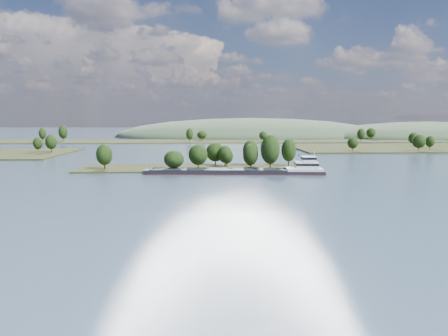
{
  "coord_description": "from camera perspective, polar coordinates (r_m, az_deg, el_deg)",
  "views": [
    {
      "loc": [
        4.59,
        -11.56,
        22.39
      ],
      "look_at": [
        11.0,
        130.0,
        6.0
      ],
      "focal_mm": 35.0,
      "sensor_mm": 36.0,
      "label": 1
    }
  ],
  "objects": [
    {
      "name": "ground",
      "position": [
        133.53,
        -4.53,
        -3.08
      ],
      "size": [
        1800.0,
        1800.0,
        0.0
      ],
      "primitive_type": "plane",
      "color": "#3A5165",
      "rests_on": "ground"
    },
    {
      "name": "tree_island",
      "position": [
        191.03,
        -1.69,
        1.09
      ],
      "size": [
        100.0,
        32.9,
        15.94
      ],
      "color": "#272D14",
      "rests_on": "ground"
    },
    {
      "name": "back_shoreline",
      "position": [
        411.88,
        -2.26,
        3.57
      ],
      "size": [
        900.0,
        60.0,
        16.22
      ],
      "color": "#272D14",
      "rests_on": "ground"
    },
    {
      "name": "hill_east",
      "position": [
        545.56,
        25.38,
        3.61
      ],
      "size": [
        260.0,
        140.0,
        36.0
      ],
      "primitive_type": "ellipsoid",
      "color": "#3D5339",
      "rests_on": "ground"
    },
    {
      "name": "hill_west",
      "position": [
        515.04,
        3.6,
        4.09
      ],
      "size": [
        320.0,
        160.0,
        44.0
      ],
      "primitive_type": "ellipsoid",
      "color": "#3D5339",
      "rests_on": "ground"
    },
    {
      "name": "cargo_barge",
      "position": [
        174.67,
        3.01,
        -0.37
      ],
      "size": [
        72.35,
        13.71,
        9.73
      ],
      "color": "black",
      "rests_on": "ground"
    }
  ]
}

